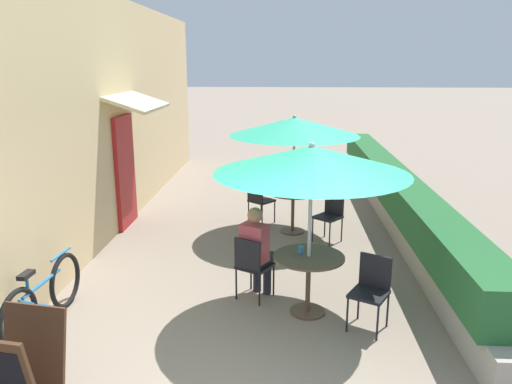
% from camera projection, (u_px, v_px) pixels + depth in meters
% --- Properties ---
extents(cafe_facade_wall, '(0.98, 11.97, 4.20)m').
position_uv_depth(cafe_facade_wall, '(121.00, 114.00, 9.58)').
color(cafe_facade_wall, '#D6B784').
rests_on(cafe_facade_wall, ground_plane).
extents(planter_hedge, '(0.60, 10.97, 1.01)m').
position_uv_depth(planter_hedge, '(394.00, 195.00, 9.71)').
color(planter_hedge, gray).
rests_on(planter_hedge, ground_plane).
extents(patio_table_near, '(0.87, 0.87, 0.76)m').
position_uv_depth(patio_table_near, '(309.00, 269.00, 6.13)').
color(patio_table_near, brown).
rests_on(patio_table_near, ground_plane).
extents(patio_umbrella_near, '(2.31, 2.31, 2.16)m').
position_uv_depth(patio_umbrella_near, '(312.00, 160.00, 5.78)').
color(patio_umbrella_near, '#B7B7BC').
rests_on(patio_umbrella_near, ground_plane).
extents(cafe_chair_near_left, '(0.54, 0.54, 0.87)m').
position_uv_depth(cafe_chair_near_left, '(252.00, 263.00, 6.48)').
color(cafe_chair_near_left, black).
rests_on(cafe_chair_near_left, ground_plane).
extents(seated_patron_near_left, '(0.47, 0.50, 1.25)m').
position_uv_depth(seated_patron_near_left, '(256.00, 248.00, 6.53)').
color(seated_patron_near_left, '#23232D').
rests_on(seated_patron_near_left, ground_plane).
extents(cafe_chair_near_right, '(0.54, 0.54, 0.87)m').
position_uv_depth(cafe_chair_near_right, '(371.00, 286.00, 5.80)').
color(cafe_chair_near_right, black).
rests_on(cafe_chair_near_right, ground_plane).
extents(coffee_cup_near, '(0.07, 0.07, 0.09)m').
position_uv_depth(coffee_cup_near, '(301.00, 250.00, 6.16)').
color(coffee_cup_near, teal).
rests_on(coffee_cup_near, patio_table_near).
extents(patio_table_mid, '(0.87, 0.87, 0.76)m').
position_uv_depth(patio_table_mid, '(293.00, 202.00, 9.10)').
color(patio_table_mid, brown).
rests_on(patio_table_mid, ground_plane).
extents(patio_umbrella_mid, '(2.31, 2.31, 2.16)m').
position_uv_depth(patio_umbrella_mid, '(294.00, 127.00, 8.75)').
color(patio_umbrella_mid, '#B7B7BC').
rests_on(patio_umbrella_mid, ground_plane).
extents(cafe_chair_mid_left, '(0.56, 0.56, 0.87)m').
position_uv_depth(cafe_chair_mid_left, '(259.00, 198.00, 9.57)').
color(cafe_chair_mid_left, black).
rests_on(cafe_chair_mid_left, ground_plane).
extents(cafe_chair_mid_right, '(0.56, 0.56, 0.87)m').
position_uv_depth(cafe_chair_mid_right, '(330.00, 213.00, 8.65)').
color(cafe_chair_mid_right, black).
rests_on(cafe_chair_mid_right, ground_plane).
extents(bicycle_leaning, '(0.19, 1.72, 0.80)m').
position_uv_depth(bicycle_leaning, '(43.00, 298.00, 5.85)').
color(bicycle_leaning, black).
rests_on(bicycle_leaning, ground_plane).
extents(menu_board, '(0.70, 0.72, 0.96)m').
position_uv_depth(menu_board, '(19.00, 371.00, 4.28)').
color(menu_board, '#422819').
rests_on(menu_board, ground_plane).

